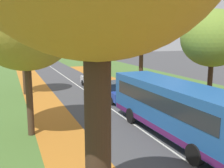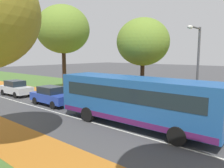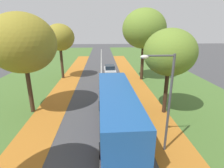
{
  "view_description": "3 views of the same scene",
  "coord_description": "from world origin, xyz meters",
  "px_view_note": "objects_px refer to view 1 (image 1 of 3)",
  "views": [
    {
      "loc": [
        -7.16,
        -2.69,
        5.53
      ],
      "look_at": [
        -0.43,
        14.17,
        2.18
      ],
      "focal_mm": 42.0,
      "sensor_mm": 36.0,
      "label": 1
    },
    {
      "loc": [
        -9.67,
        1.76,
        4.38
      ],
      "look_at": [
        1.72,
        11.25,
        2.36
      ],
      "focal_mm": 35.0,
      "sensor_mm": 36.0,
      "label": 2
    },
    {
      "loc": [
        0.19,
        -2.67,
        7.31
      ],
      "look_at": [
        1.21,
        15.02,
        1.55
      ],
      "focal_mm": 28.0,
      "sensor_mm": 36.0,
      "label": 3
    }
  ],
  "objects_px": {
    "tree_left_near": "(25,25)",
    "bus": "(174,106)",
    "tree_left_mid": "(22,31)",
    "tree_right_mid": "(142,20)",
    "car_blue_lead": "(115,91)",
    "car_silver_following": "(93,80)",
    "tree_right_near": "(213,38)"
  },
  "relations": [
    {
      "from": "tree_right_mid",
      "to": "bus",
      "type": "height_order",
      "value": "tree_right_mid"
    },
    {
      "from": "tree_left_near",
      "to": "tree_right_near",
      "type": "distance_m",
      "value": 11.92
    },
    {
      "from": "car_blue_lead",
      "to": "bus",
      "type": "bearing_deg",
      "value": -90.28
    },
    {
      "from": "tree_left_mid",
      "to": "tree_right_mid",
      "type": "height_order",
      "value": "tree_right_mid"
    },
    {
      "from": "tree_left_near",
      "to": "bus",
      "type": "bearing_deg",
      "value": -22.65
    },
    {
      "from": "car_blue_lead",
      "to": "car_silver_following",
      "type": "distance_m",
      "value": 6.6
    },
    {
      "from": "tree_left_near",
      "to": "tree_right_mid",
      "type": "bearing_deg",
      "value": 38.89
    },
    {
      "from": "bus",
      "to": "tree_right_near",
      "type": "bearing_deg",
      "value": 27.05
    },
    {
      "from": "bus",
      "to": "car_silver_following",
      "type": "distance_m",
      "value": 15.35
    },
    {
      "from": "tree_right_mid",
      "to": "car_silver_following",
      "type": "height_order",
      "value": "tree_right_mid"
    },
    {
      "from": "tree_left_mid",
      "to": "tree_right_near",
      "type": "xyz_separation_m",
      "value": [
        11.45,
        -11.91,
        -0.58
      ]
    },
    {
      "from": "tree_left_near",
      "to": "car_blue_lead",
      "type": "bearing_deg",
      "value": 37.16
    },
    {
      "from": "car_blue_lead",
      "to": "car_silver_following",
      "type": "relative_size",
      "value": 0.99
    },
    {
      "from": "tree_right_mid",
      "to": "car_blue_lead",
      "type": "distance_m",
      "value": 8.91
    },
    {
      "from": "tree_right_near",
      "to": "car_blue_lead",
      "type": "bearing_deg",
      "value": 124.6
    },
    {
      "from": "car_silver_following",
      "to": "tree_left_mid",
      "type": "bearing_deg",
      "value": -171.05
    },
    {
      "from": "car_silver_following",
      "to": "tree_right_near",
      "type": "bearing_deg",
      "value": -71.76
    },
    {
      "from": "tree_left_near",
      "to": "tree_left_mid",
      "type": "bearing_deg",
      "value": 87.83
    },
    {
      "from": "tree_left_near",
      "to": "bus",
      "type": "distance_m",
      "value": 9.12
    },
    {
      "from": "tree_left_near",
      "to": "tree_right_near",
      "type": "height_order",
      "value": "tree_left_near"
    },
    {
      "from": "tree_left_mid",
      "to": "tree_right_mid",
      "type": "bearing_deg",
      "value": -6.35
    },
    {
      "from": "tree_left_near",
      "to": "car_blue_lead",
      "type": "height_order",
      "value": "tree_left_near"
    },
    {
      "from": "tree_left_mid",
      "to": "bus",
      "type": "bearing_deg",
      "value": -63.84
    },
    {
      "from": "tree_left_mid",
      "to": "car_blue_lead",
      "type": "relative_size",
      "value": 1.86
    },
    {
      "from": "car_blue_lead",
      "to": "tree_right_near",
      "type": "bearing_deg",
      "value": -55.4
    },
    {
      "from": "tree_right_near",
      "to": "car_silver_following",
      "type": "relative_size",
      "value": 1.72
    },
    {
      "from": "tree_right_mid",
      "to": "tree_left_near",
      "type": "bearing_deg",
      "value": -141.11
    },
    {
      "from": "bus",
      "to": "car_silver_following",
      "type": "relative_size",
      "value": 2.46
    },
    {
      "from": "tree_left_near",
      "to": "tree_right_near",
      "type": "relative_size",
      "value": 1.16
    },
    {
      "from": "tree_right_near",
      "to": "tree_left_near",
      "type": "bearing_deg",
      "value": 176.16
    },
    {
      "from": "tree_right_mid",
      "to": "car_silver_following",
      "type": "xyz_separation_m",
      "value": [
        -4.58,
        2.43,
        -6.3
      ]
    },
    {
      "from": "tree_left_near",
      "to": "car_silver_following",
      "type": "distance_m",
      "value": 15.32
    }
  ]
}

